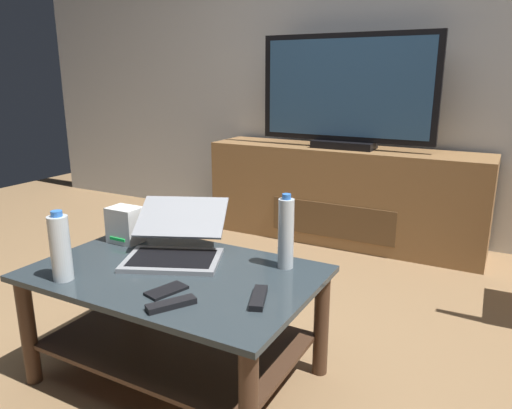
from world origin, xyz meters
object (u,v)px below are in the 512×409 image
soundbar_remote (171,304)px  coffee_table (176,305)px  laptop (177,242)px  tv_remote (259,298)px  water_bottle_near (286,233)px  water_bottle_far (60,248)px  media_cabinet (342,195)px  television (346,94)px  cell_phone (166,291)px  router_box (125,225)px

soundbar_remote → coffee_table: bearing=157.1°
laptop → tv_remote: laptop is taller
water_bottle_near → water_bottle_far: (-0.66, -0.48, -0.02)m
media_cabinet → television: bearing=-90.0°
media_cabinet → cell_phone: bearing=-88.4°
coffee_table → media_cabinet: (0.03, 1.90, 0.03)m
coffee_table → soundbar_remote: (0.17, -0.24, 0.15)m
television → soundbar_remote: television is taller
water_bottle_near → cell_phone: 0.49m
water_bottle_far → cell_phone: bearing=13.4°
water_bottle_far → tv_remote: bearing=14.9°
water_bottle_near → cell_phone: (-0.26, -0.39, -0.13)m
media_cabinet → laptop: media_cabinet is taller
water_bottle_far → cell_phone: water_bottle_far is taller
television → water_bottle_far: television is taller
cell_phone → soundbar_remote: 0.12m
television → laptop: (-0.12, -1.74, -0.53)m
television → tv_remote: television is taller
media_cabinet → tv_remote: media_cabinet is taller
media_cabinet → router_box: bearing=-103.6°
router_box → water_bottle_far: water_bottle_far is taller
router_box → laptop: bearing=-5.4°
water_bottle_near → water_bottle_far: 0.82m
laptop → water_bottle_far: water_bottle_far is taller
television → cell_phone: television is taller
laptop → soundbar_remote: 0.46m
coffee_table → water_bottle_near: (0.35, 0.23, 0.28)m
coffee_table → soundbar_remote: 0.33m
television → laptop: size_ratio=2.25×
water_bottle_near → soundbar_remote: (-0.18, -0.47, -0.13)m
media_cabinet → router_box: (-0.42, -1.74, 0.20)m
media_cabinet → television: 0.71m
coffee_table → router_box: 0.47m
router_box → water_bottle_far: bearing=-78.2°
media_cabinet → laptop: bearing=-93.8°
cell_phone → media_cabinet: bearing=107.6°
router_box → media_cabinet: bearing=76.4°
soundbar_remote → router_box: bearing=175.6°
water_bottle_near → tv_remote: (0.04, -0.30, -0.13)m
router_box → cell_phone: router_box is taller
television → tv_remote: (0.37, -1.94, -0.58)m
media_cabinet → router_box: size_ratio=12.41×
water_bottle_near → television: bearing=101.1°
television → cell_phone: (0.06, -2.04, -0.58)m
water_bottle_far → media_cabinet: bearing=81.2°
laptop → tv_remote: 0.53m
router_box → soundbar_remote: size_ratio=0.98×
coffee_table → laptop: bearing=123.4°
water_bottle_near → soundbar_remote: size_ratio=1.81×
cell_phone → soundbar_remote: size_ratio=0.88×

